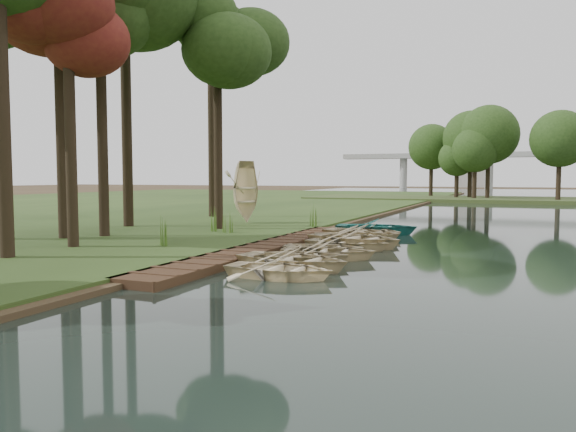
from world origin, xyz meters
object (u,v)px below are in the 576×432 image
at_px(boardwalk, 265,249).
at_px(rowboat_0, 279,267).
at_px(stored_rowboat, 246,217).
at_px(rowboat_2, 299,254).
at_px(rowboat_1, 293,257).

xyz_separation_m(boardwalk, rowboat_0, (2.80, -5.02, 0.23)).
bearing_deg(rowboat_0, boardwalk, 29.96).
xyz_separation_m(rowboat_0, stored_rowboat, (-8.09, 13.77, 0.28)).
xyz_separation_m(rowboat_2, stored_rowboat, (-7.68, 11.28, 0.27)).
xyz_separation_m(rowboat_0, rowboat_2, (-0.41, 2.50, 0.01)).
height_order(boardwalk, rowboat_0, rowboat_0).
xyz_separation_m(boardwalk, rowboat_2, (2.39, -2.53, 0.24)).
height_order(rowboat_1, rowboat_2, rowboat_1).
height_order(rowboat_0, rowboat_1, rowboat_1).
distance_m(boardwalk, rowboat_2, 3.49).
relative_size(rowboat_1, rowboat_2, 1.12).
bearing_deg(rowboat_1, rowboat_0, -164.31).
bearing_deg(rowboat_0, rowboat_1, 8.05).
bearing_deg(rowboat_1, rowboat_2, 20.76).
distance_m(rowboat_1, stored_rowboat, 14.60).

